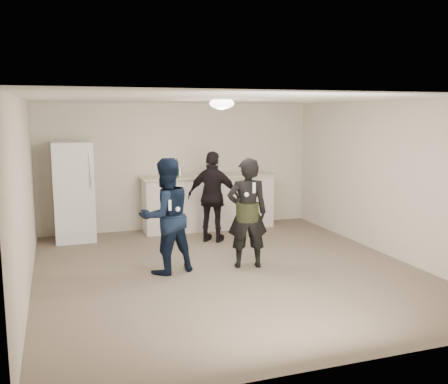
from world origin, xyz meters
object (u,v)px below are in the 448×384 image
object	(u,v)px
fridge	(74,192)
man	(166,216)
shaker	(180,172)
spectator	(213,197)
counter	(209,203)
woman	(247,213)

from	to	relation	value
fridge	man	size ratio (longest dim) A/B	1.07
shaker	spectator	bearing A→B (deg)	-68.66
counter	woman	world-z (taller)	woman
man	spectator	distance (m)	1.89
woman	spectator	xyz separation A→B (m)	(-0.03, 1.60, -0.01)
spectator	woman	bearing A→B (deg)	125.98
counter	spectator	bearing A→B (deg)	-102.33
counter	shaker	xyz separation A→B (m)	(-0.59, -0.02, 0.65)
man	woman	size ratio (longest dim) A/B	1.01
shaker	woman	distance (m)	2.61
man	woman	distance (m)	1.22
counter	woman	xyz separation A→B (m)	(-0.19, -2.58, 0.31)
fridge	man	world-z (taller)	fridge
fridge	shaker	xyz separation A→B (m)	(1.99, 0.05, 0.28)
fridge	shaker	bearing A→B (deg)	1.32
fridge	man	xyz separation A→B (m)	(1.18, -2.38, -0.06)
counter	fridge	world-z (taller)	fridge
man	counter	bearing A→B (deg)	-136.07
fridge	shaker	distance (m)	2.01
shaker	man	size ratio (longest dim) A/B	0.10
shaker	spectator	xyz separation A→B (m)	(0.38, -0.96, -0.35)
fridge	man	bearing A→B (deg)	-63.58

